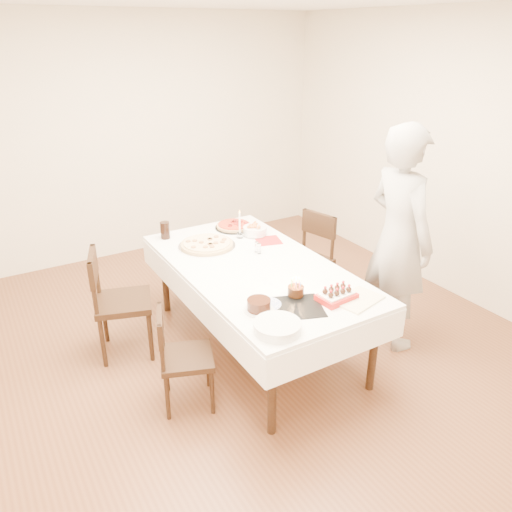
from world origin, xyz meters
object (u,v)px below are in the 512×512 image
strawberry_box (337,296)px  person (399,239)px  pizza_pepperoni (234,226)px  chair_left_dessert (187,358)px  birthday_cake (296,287)px  taper_candle (240,224)px  chair_right_savory (305,262)px  dining_table (256,307)px  pizza_white (207,244)px  cola_glass (165,230)px  chair_left_savory (124,302)px  pasta_bowl (255,231)px  layer_cake (259,305)px

strawberry_box → person: bearing=17.8°
pizza_pepperoni → chair_left_dessert: bearing=-130.7°
chair_left_dessert → birthday_cake: birthday_cake is taller
taper_candle → strawberry_box: size_ratio=1.01×
chair_left_dessert → pizza_pepperoni: (1.04, 1.21, 0.39)m
chair_right_savory → person: person is taller
dining_table → birthday_cake: 0.73m
pizza_white → strawberry_box: (0.37, -1.32, 0.01)m
pizza_pepperoni → cola_glass: (-0.66, 0.09, 0.06)m
chair_left_savory → pizza_pepperoni: size_ratio=2.59×
chair_right_savory → strawberry_box: bearing=-131.3°
pasta_bowl → birthday_cake: birthday_cake is taller
birthday_cake → person: bearing=4.5°
person → birthday_cake: person is taller
chair_left_dessert → cola_glass: (0.38, 1.30, 0.44)m
pizza_pepperoni → birthday_cake: bearing=-100.7°
chair_left_dessert → cola_glass: bearing=-85.9°
pizza_white → cola_glass: size_ratio=3.21×
cola_glass → taper_candle: bearing=-29.9°
chair_left_dessert → person: bearing=-163.1°
birthday_cake → strawberry_box: 0.29m
chair_left_dessert → person: 1.93m
pizza_pepperoni → cola_glass: cola_glass is taller
dining_table → pasta_bowl: size_ratio=9.74×
chair_right_savory → taper_candle: bearing=145.1°
pizza_white → strawberry_box: strawberry_box is taller
chair_left_dessert → pizza_white: (0.62, 0.94, 0.39)m
dining_table → birthday_cake: (-0.01, -0.57, 0.45)m
chair_left_dessert → strawberry_box: size_ratio=2.88×
dining_table → taper_candle: size_ratio=7.95×
person → pasta_bowl: size_ratio=8.51×
dining_table → birthday_cake: size_ratio=16.36×
chair_left_dessert → birthday_cake: (0.77, -0.20, 0.44)m
chair_left_savory → taper_candle: taper_candle is taller
chair_right_savory → cola_glass: (-1.17, 0.55, 0.37)m
chair_right_savory → birthday_cake: chair_right_savory is taller
chair_left_dessert → pizza_white: bearing=-103.1°
chair_right_savory → chair_left_savory: (-1.74, 0.11, 0.01)m
dining_table → person: (1.05, -0.49, 0.56)m
chair_left_dessert → birthday_cake: 0.91m
chair_left_dessert → strawberry_box: 1.14m
cola_glass → strawberry_box: bearing=-70.2°
cola_glass → pizza_white: bearing=-56.8°
dining_table → layer_cake: 0.82m
pizza_pepperoni → strawberry_box: bearing=-91.8°
dining_table → strawberry_box: size_ratio=8.01×
pasta_bowl → birthday_cake: 1.21m
birthday_cake → chair_left_dessert: bearing=165.6°
taper_candle → strawberry_box: taper_candle is taller
layer_cake → pasta_bowl: bearing=60.3°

